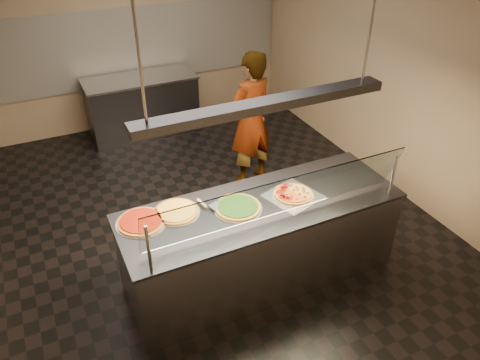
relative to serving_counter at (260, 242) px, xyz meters
name	(u,v)px	position (x,y,z in m)	size (l,w,h in m)	color
ground	(208,215)	(-0.09, 1.22, -0.48)	(5.00, 6.00, 0.02)	black
wall_back	(132,32)	(-0.09, 4.23, 1.03)	(5.00, 0.02, 3.00)	#9E8266
wall_front	(393,291)	(-0.09, -1.79, 1.03)	(5.00, 0.02, 3.00)	#9E8266
wall_right	(387,69)	(2.42, 1.22, 1.03)	(0.02, 6.00, 3.00)	#9E8266
tile_band	(134,46)	(-0.09, 4.20, 0.83)	(4.90, 0.02, 1.20)	silver
serving_counter	(260,242)	(0.00, 0.00, 0.00)	(2.73, 0.94, 0.93)	#B7B7BC
sneeze_guard	(281,198)	(0.00, -0.34, 0.76)	(2.49, 0.18, 0.54)	#B7B7BC
perforated_tray	(293,195)	(0.34, -0.01, 0.47)	(0.57, 0.57, 0.01)	silver
half_pizza_pepperoni	(285,195)	(0.25, -0.01, 0.50)	(0.29, 0.42, 0.05)	#966223
half_pizza_sausage	(301,191)	(0.43, -0.01, 0.49)	(0.29, 0.42, 0.04)	#966223
pizza_spinach	(238,207)	(-0.23, 0.04, 0.48)	(0.46, 0.46, 0.03)	silver
pizza_cheese	(176,211)	(-0.77, 0.23, 0.48)	(0.43, 0.43, 0.03)	silver
pizza_tomato	(141,221)	(-1.11, 0.22, 0.48)	(0.46, 0.46, 0.03)	silver
pizza_spatula	(208,204)	(-0.47, 0.19, 0.49)	(0.22, 0.23, 0.02)	#B7B7BC
prep_table	(143,105)	(-0.16, 3.77, 0.00)	(1.72, 0.74, 0.93)	#343438
worker	(251,120)	(0.74, 1.72, 0.44)	(0.66, 0.44, 1.82)	black
heat_lamp_housing	(265,105)	(0.00, 0.00, 1.48)	(2.30, 0.18, 0.08)	#343438
lamp_rod_left	(139,57)	(-1.00, 0.00, 2.03)	(0.02, 0.02, 1.01)	#B7B7BC
lamp_rod_right	(371,24)	(1.00, 0.00, 2.03)	(0.02, 0.02, 1.01)	#B7B7BC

